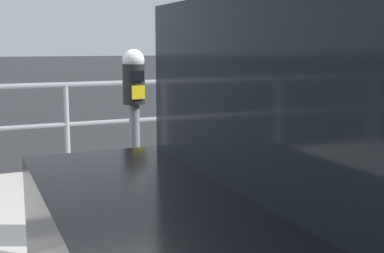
{
  "coord_description": "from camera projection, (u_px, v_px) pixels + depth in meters",
  "views": [
    {
      "loc": [
        -1.1,
        -2.96,
        1.63
      ],
      "look_at": [
        0.37,
        0.29,
        1.07
      ],
      "focal_mm": 47.56,
      "sensor_mm": 36.0,
      "label": 1
    }
  ],
  "objects": [
    {
      "name": "pedestrian_at_meter",
      "position": [
        213.0,
        114.0,
        3.91
      ],
      "size": [
        0.6,
        0.65,
        1.72
      ],
      "rotation": [
        0.0,
        0.0,
        -2.77
      ],
      "color": "black",
      "rests_on": "sidewalk_curb"
    },
    {
      "name": "parking_meter",
      "position": [
        134.0,
        116.0,
        3.45
      ],
      "size": [
        0.15,
        0.16,
        1.48
      ],
      "rotation": [
        0.0,
        0.0,
        3.2
      ],
      "color": "slate",
      "rests_on": "sidewalk_curb"
    },
    {
      "name": "sidewalk_curb",
      "position": [
        98.0,
        212.0,
        4.85
      ],
      "size": [
        36.0,
        3.33,
        0.13
      ],
      "primitive_type": "cube",
      "color": "#ADA8A0",
      "rests_on": "ground"
    },
    {
      "name": "background_railing",
      "position": [
        66.0,
        109.0,
        6.02
      ],
      "size": [
        24.06,
        0.06,
        1.08
      ],
      "color": "gray",
      "rests_on": "sidewalk_curb"
    }
  ]
}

